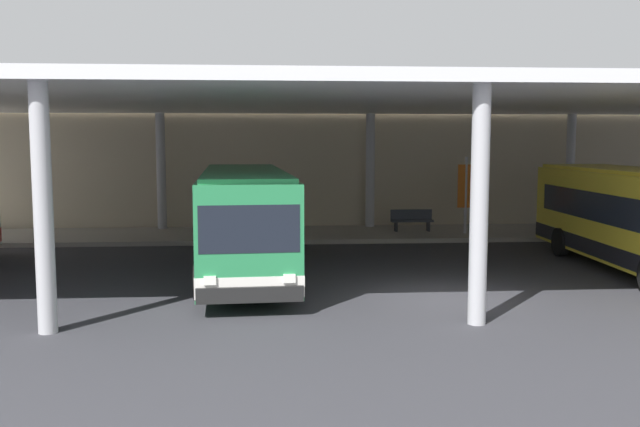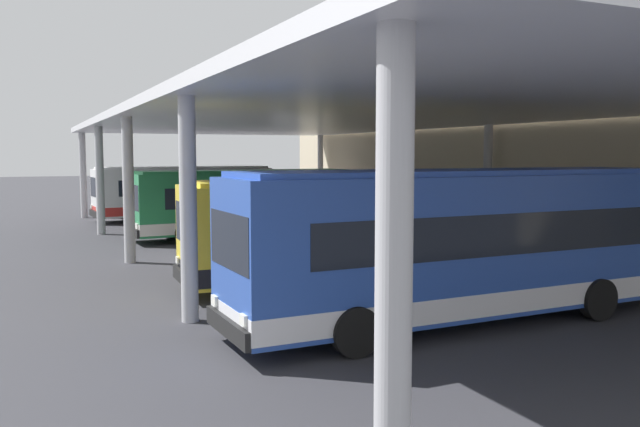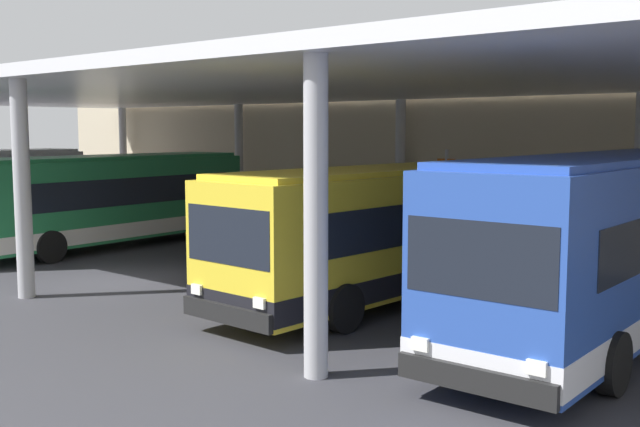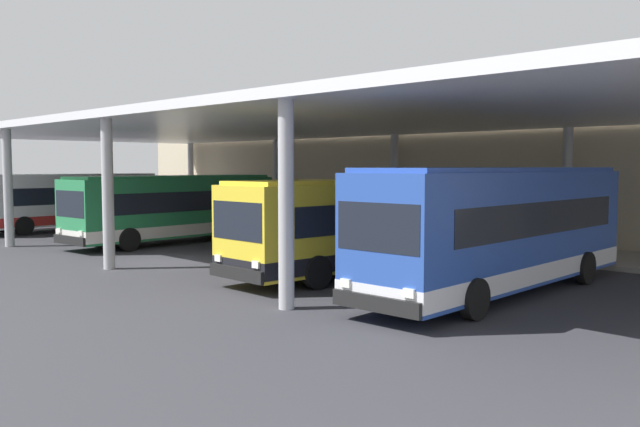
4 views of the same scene
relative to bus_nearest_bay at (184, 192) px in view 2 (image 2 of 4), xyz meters
The scene contains 10 objects.
ground_plane 15.43m from the bus_nearest_bay, 11.06° to the right, with size 200.00×200.00×0.00m, color #333338.
platform_kerb 17.52m from the bus_nearest_bay, 30.31° to the left, with size 42.00×4.50×0.18m, color gray.
station_building_facade 19.36m from the bus_nearest_bay, 38.68° to the left, with size 48.00×1.60×6.59m, color #C1B293.
canopy_shelter 15.70m from the bus_nearest_bay, ahead, with size 40.00×17.00×5.55m.
bus_nearest_bay is the anchor object (origin of this frame).
bus_second_bay 9.78m from the bus_nearest_bay, ahead, with size 3.12×10.65×3.17m.
bus_middle_bay 21.85m from the bus_nearest_bay, ahead, with size 2.95×10.60×3.17m.
bus_far_bay 27.05m from the bus_nearest_bay, ahead, with size 2.91×11.39×3.57m.
bench_waiting 18.87m from the bus_nearest_bay, 28.09° to the left, with size 1.80×0.45×0.92m.
banner_sign 20.34m from the bus_nearest_bay, 23.14° to the left, with size 0.70×0.12×3.20m.
Camera 2 is at (24.39, -6.03, 3.93)m, focal length 37.09 mm.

